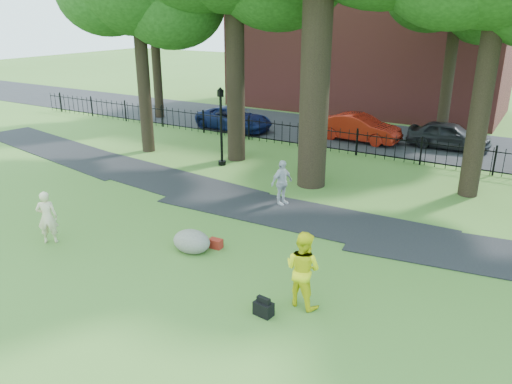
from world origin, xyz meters
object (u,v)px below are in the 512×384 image
Objects in this scene: woman at (47,217)px; red_sedan at (359,128)px; man at (303,269)px; lamppost at (221,128)px; boulder at (192,240)px.

woman is 16.79m from red_sedan.
woman is 0.87× the size of man.
lamppost is at bearing 156.25° from red_sedan.
boulder is (3.93, 1.76, -0.47)m from woman.
man is 4.08m from boulder.
woman is at bearing 15.75° from man.
red_sedan reaches higher than boulder.
red_sedan is (3.55, 16.41, -0.10)m from woman.
red_sedan is at bearing -65.07° from man.
man is 1.62× the size of boulder.
boulder is 0.27× the size of red_sedan.
red_sedan is at bearing 91.48° from boulder.
man is at bearing 146.69° from woman.
woman is 7.92m from man.
red_sedan is at bearing -141.88° from woman.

